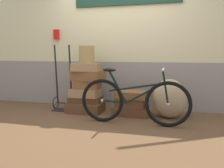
# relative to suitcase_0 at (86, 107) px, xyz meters

# --- Properties ---
(ground) EXTENTS (9.56, 5.20, 0.06)m
(ground) POSITION_rel_suitcase_0_xyz_m (0.52, -0.22, -0.12)
(ground) COLOR brown
(station_building) EXTENTS (7.56, 0.74, 2.56)m
(station_building) POSITION_rel_suitcase_0_xyz_m (0.53, 0.63, 1.19)
(station_building) COLOR gray
(station_building) RESTS_ON ground
(suitcase_0) EXTENTS (0.66, 0.48, 0.18)m
(suitcase_0) POSITION_rel_suitcase_0_xyz_m (0.00, 0.00, 0.00)
(suitcase_0) COLOR brown
(suitcase_0) RESTS_ON ground
(suitcase_1) EXTENTS (0.61, 0.44, 0.11)m
(suitcase_1) POSITION_rel_suitcase_0_xyz_m (-0.00, 0.03, 0.15)
(suitcase_1) COLOR #4C2D19
(suitcase_1) RESTS_ON suitcase_0
(suitcase_2) EXTENTS (0.52, 0.38, 0.14)m
(suitcase_2) POSITION_rel_suitcase_0_xyz_m (-0.00, 0.01, 0.27)
(suitcase_2) COLOR #9E754C
(suitcase_2) RESTS_ON suitcase_1
(suitcase_3) EXTENTS (0.48, 0.36, 0.16)m
(suitcase_3) POSITION_rel_suitcase_0_xyz_m (0.02, 0.05, 0.43)
(suitcase_3) COLOR brown
(suitcase_3) RESTS_ON suitcase_2
(suitcase_4) EXTENTS (0.60, 0.44, 0.18)m
(suitcase_4) POSITION_rel_suitcase_0_xyz_m (0.04, 0.05, 0.60)
(suitcase_4) COLOR brown
(suitcase_4) RESTS_ON suitcase_3
(suitcase_5) EXTENTS (0.52, 0.37, 0.14)m
(suitcase_5) POSITION_rel_suitcase_0_xyz_m (0.02, 0.00, 0.75)
(suitcase_5) COLOR #9E754C
(suitcase_5) RESTS_ON suitcase_4
(suitcase_6) EXTENTS (0.64, 0.44, 0.16)m
(suitcase_6) POSITION_rel_suitcase_0_xyz_m (0.87, 0.01, -0.01)
(suitcase_6) COLOR brown
(suitcase_6) RESTS_ON ground
(suitcase_7) EXTENTS (0.56, 0.42, 0.15)m
(suitcase_7) POSITION_rel_suitcase_0_xyz_m (0.87, 0.01, 0.15)
(suitcase_7) COLOR brown
(suitcase_7) RESTS_ON suitcase_6
(suitcase_8) EXTENTS (0.60, 0.47, 0.12)m
(suitcase_8) POSITION_rel_suitcase_0_xyz_m (0.90, 0.01, 0.29)
(suitcase_8) COLOR brown
(suitcase_8) RESTS_ON suitcase_7
(wicker_basket) EXTENTS (0.29, 0.29, 0.32)m
(wicker_basket) POSITION_rel_suitcase_0_xyz_m (0.03, 0.02, 0.99)
(wicker_basket) COLOR #A8844C
(wicker_basket) RESTS_ON suitcase_5
(luggage_trolley) EXTENTS (0.38, 0.34, 1.26)m
(luggage_trolley) POSITION_rel_suitcase_0_xyz_m (-0.50, 0.09, 0.23)
(luggage_trolley) COLOR black
(luggage_trolley) RESTS_ON ground
(burlap_sack) EXTENTS (0.56, 0.48, 0.67)m
(burlap_sack) POSITION_rel_suitcase_0_xyz_m (1.54, -0.00, 0.24)
(burlap_sack) COLOR tan
(burlap_sack) RESTS_ON ground
(bicycle) EXTENTS (1.73, 0.46, 0.88)m
(bicycle) POSITION_rel_suitcase_0_xyz_m (1.00, -0.52, 0.28)
(bicycle) COLOR black
(bicycle) RESTS_ON ground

